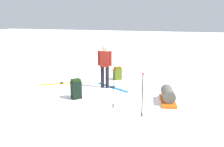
% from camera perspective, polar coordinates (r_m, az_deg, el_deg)
% --- Properties ---
extents(ground_plane, '(80.00, 80.00, 0.00)m').
position_cam_1_polar(ground_plane, '(8.89, 0.00, -4.39)').
color(ground_plane, white).
extents(skier_standing, '(0.24, 0.57, 1.70)m').
position_cam_1_polar(skier_standing, '(9.17, -1.77, 2.31)').
color(skier_standing, black).
rests_on(skier_standing, ground_plane).
extents(ski_pair_near, '(1.15, 1.58, 0.05)m').
position_cam_1_polar(ski_pair_near, '(10.16, -12.01, -2.36)').
color(ski_pair_near, '#B59D18').
rests_on(ski_pair_near, ground_plane).
extents(ski_pair_far, '(0.96, 1.59, 0.05)m').
position_cam_1_polar(ski_pair_far, '(9.38, 0.13, -3.36)').
color(ski_pair_far, '#1D619D').
rests_on(ski_pair_far, ground_plane).
extents(backpack_large_dark, '(0.40, 0.41, 0.58)m').
position_cam_1_polar(backpack_large_dark, '(10.53, 1.39, 0.02)').
color(backpack_large_dark, '#455413').
rests_on(backpack_large_dark, ground_plane).
extents(backpack_bright, '(0.42, 0.42, 0.68)m').
position_cam_1_polar(backpack_bright, '(8.16, -8.63, -3.72)').
color(backpack_bright, black).
rests_on(backpack_bright, ground_plane).
extents(ski_poles_planted_near, '(0.18, 0.10, 1.26)m').
position_cam_1_polar(ski_poles_planted_near, '(6.56, 7.34, -4.58)').
color(ski_poles_planted_near, black).
rests_on(ski_poles_planted_near, ground_plane).
extents(ski_poles_planted_far, '(0.19, 0.11, 1.21)m').
position_cam_1_polar(ski_poles_planted_far, '(7.19, 0.28, -3.08)').
color(ski_poles_planted_far, black).
rests_on(ski_poles_planted_far, ground_plane).
extents(gear_sled, '(1.32, 0.71, 0.49)m').
position_cam_1_polar(gear_sled, '(7.97, 13.29, -5.18)').
color(gear_sled, '#D6540F').
rests_on(gear_sled, ground_plane).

